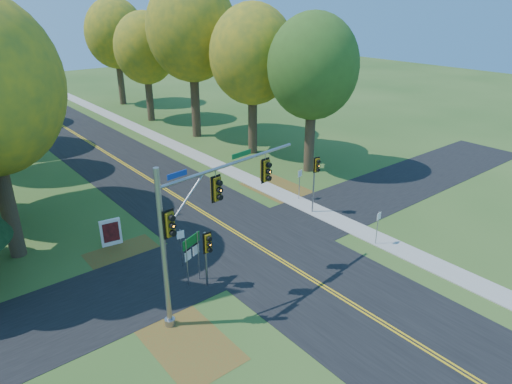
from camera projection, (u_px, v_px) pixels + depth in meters
ground at (273, 256)px, 25.92m from camera, size 160.00×160.00×0.00m
road_main at (274, 256)px, 25.92m from camera, size 8.00×160.00×0.02m
road_cross at (252, 242)px, 27.34m from camera, size 60.00×6.00×0.02m
centerline_left at (272, 256)px, 25.85m from camera, size 0.10×160.00×0.01m
centerline_right at (275, 255)px, 25.97m from camera, size 0.10×160.00×0.01m
sidewalk_east at (346, 224)px, 29.50m from camera, size 1.60×160.00×0.06m
leaf_patch_w_near at (136, 265)px, 25.01m from camera, size 4.00×6.00×0.00m
leaf_patch_e at (289, 194)px, 34.14m from camera, size 3.50×8.00×0.00m
leaf_patch_w_far at (187, 342)px, 19.43m from camera, size 3.00×5.00×0.00m
tree_e_a at (313, 67)px, 35.54m from camera, size 7.20×7.20×12.73m
tree_e_b at (253, 55)px, 39.91m from camera, size 7.60×7.60×13.33m
tree_e_c at (192, 30)px, 44.38m from camera, size 8.80×8.80×15.79m
tree_e_d at (145, 48)px, 51.53m from camera, size 7.00×7.00×12.32m
tree_e_e at (116, 34)px, 59.50m from camera, size 7.80×7.80×13.74m
traffic_mast at (201, 214)px, 19.90m from camera, size 8.22×1.53×7.50m
east_signal_pole at (316, 171)px, 29.84m from camera, size 0.47×0.54×4.04m
ped_signal_pole at (207, 247)px, 22.26m from camera, size 0.49×0.57×3.11m
route_sign_cluster at (192, 250)px, 22.63m from camera, size 1.24×0.52×2.82m
info_kiosk at (111, 232)px, 26.76m from camera, size 1.21×0.36×1.66m
reg_sign_e_north at (300, 179)px, 32.54m from camera, size 0.44×0.11×2.34m
reg_sign_e_south at (378, 222)px, 26.54m from camera, size 0.41×0.10×2.17m
reg_sign_w at (181, 241)px, 24.41m from camera, size 0.42×0.09×2.21m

